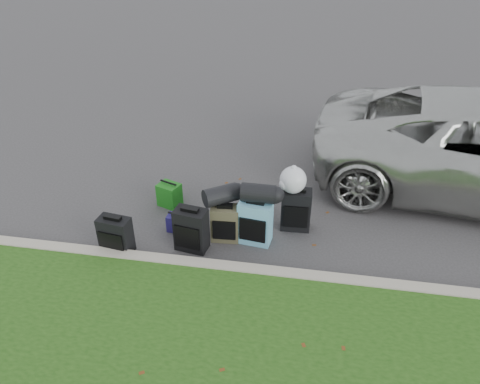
% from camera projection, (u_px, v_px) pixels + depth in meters
% --- Properties ---
extents(ground, '(120.00, 120.00, 0.00)m').
position_uv_depth(ground, '(244.00, 230.00, 7.13)').
color(ground, '#383535').
rests_on(ground, ground).
extents(curb, '(120.00, 0.18, 0.15)m').
position_uv_depth(curb, '(233.00, 270.00, 6.26)').
color(curb, '#9E937F').
rests_on(curb, ground).
extents(suitcase_small_black, '(0.48, 0.30, 0.56)m').
position_uv_depth(suitcase_small_black, '(116.00, 235.00, 6.57)').
color(suitcase_small_black, black).
rests_on(suitcase_small_black, ground).
extents(suitcase_large_black_left, '(0.49, 0.34, 0.65)m').
position_uv_depth(suitcase_large_black_left, '(191.00, 230.00, 6.60)').
color(suitcase_large_black_left, black).
rests_on(suitcase_large_black_left, ground).
extents(suitcase_olive, '(0.42, 0.28, 0.56)m').
position_uv_depth(suitcase_olive, '(225.00, 223.00, 6.81)').
color(suitcase_olive, '#383623').
rests_on(suitcase_olive, ground).
extents(suitcase_teal, '(0.50, 0.34, 0.67)m').
position_uv_depth(suitcase_teal, '(255.00, 222.00, 6.73)').
color(suitcase_teal, teal).
rests_on(suitcase_teal, ground).
extents(suitcase_large_black_right, '(0.45, 0.28, 0.66)m').
position_uv_depth(suitcase_large_black_right, '(296.00, 210.00, 7.01)').
color(suitcase_large_black_right, black).
rests_on(suitcase_large_black_right, ground).
extents(tote_green, '(0.41, 0.37, 0.38)m').
position_uv_depth(tote_green, '(169.00, 195.00, 7.62)').
color(tote_green, '#1B6F18').
rests_on(tote_green, ground).
extents(tote_navy, '(0.26, 0.21, 0.26)m').
position_uv_depth(tote_navy, '(176.00, 223.00, 7.07)').
color(tote_navy, navy).
rests_on(tote_navy, ground).
extents(duffel_left, '(0.56, 0.50, 0.27)m').
position_uv_depth(duffel_left, '(221.00, 195.00, 6.69)').
color(duffel_left, black).
rests_on(duffel_left, suitcase_olive).
extents(duffel_right, '(0.48, 0.28, 0.27)m').
position_uv_depth(duffel_right, '(258.00, 193.00, 6.52)').
color(duffel_right, black).
rests_on(duffel_right, suitcase_teal).
extents(trash_bag, '(0.39, 0.39, 0.39)m').
position_uv_depth(trash_bag, '(293.00, 180.00, 6.73)').
color(trash_bag, silver).
rests_on(trash_bag, suitcase_large_black_right).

